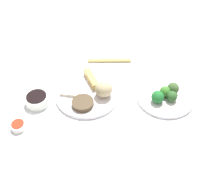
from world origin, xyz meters
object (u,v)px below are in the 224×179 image
at_px(chopsticks_pair, 109,61).
at_px(broccoli_plate, 165,96).
at_px(sauce_ramekin_sweet_and_sour, 18,126).
at_px(main_plate, 88,94).
at_px(soy_sauce_bowl, 37,100).

bearing_deg(chopsticks_pair, broccoli_plate, 121.89).
height_order(sauce_ramekin_sweet_and_sour, chopsticks_pair, sauce_ramekin_sweet_and_sour).
xyz_separation_m(main_plate, soy_sauce_bowl, (0.20, -0.00, 0.01)).
relative_size(sauce_ramekin_sweet_and_sour, chopsticks_pair, 0.27).
distance_m(sauce_ramekin_sweet_and_sour, chopsticks_pair, 0.51).
height_order(soy_sauce_bowl, chopsticks_pair, soy_sauce_bowl).
xyz_separation_m(soy_sauce_bowl, sauce_ramekin_sweet_and_sour, (0.07, 0.11, -0.01)).
bearing_deg(sauce_ramekin_sweet_and_sour, chopsticks_pair, -142.60).
height_order(main_plate, soy_sauce_bowl, soy_sauce_bowl).
height_order(broccoli_plate, sauce_ramekin_sweet_and_sour, sauce_ramekin_sweet_and_sour).
bearing_deg(soy_sauce_bowl, broccoli_plate, 171.07).
bearing_deg(chopsticks_pair, sauce_ramekin_sweet_and_sour, 37.40).
bearing_deg(soy_sauce_bowl, chopsticks_pair, -149.38).
bearing_deg(chopsticks_pair, main_plate, 56.14).
distance_m(main_plate, chopsticks_pair, 0.24).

